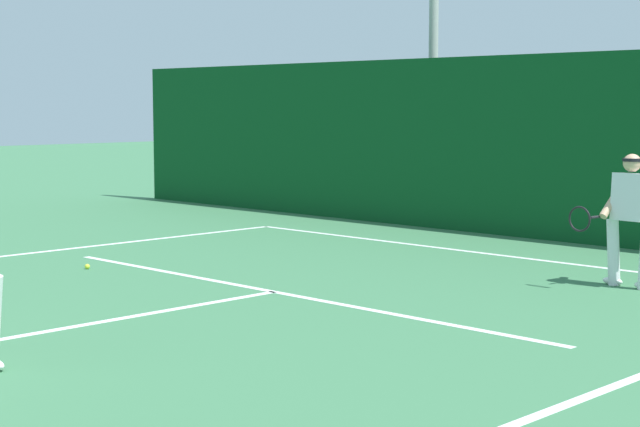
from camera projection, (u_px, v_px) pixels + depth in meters
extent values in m
cube|color=white|center=(490.00, 254.00, 14.48)|extent=(9.33, 0.10, 0.01)
cube|color=white|center=(274.00, 292.00, 11.56)|extent=(7.60, 0.10, 0.01)
cube|color=white|center=(13.00, 337.00, 9.30)|extent=(0.10, 6.40, 0.01)
cylinder|color=silver|center=(613.00, 252.00, 11.97)|extent=(0.20, 0.15, 0.78)
ellipsoid|color=white|center=(613.00, 281.00, 12.00)|extent=(0.27, 0.13, 0.09)
cube|color=silver|center=(631.00, 197.00, 11.74)|extent=(0.42, 0.27, 0.55)
cylinder|color=tan|center=(614.00, 198.00, 11.91)|extent=(0.13, 0.50, 0.47)
sphere|color=tan|center=(632.00, 163.00, 11.70)|extent=(0.21, 0.21, 0.21)
cylinder|color=black|center=(632.00, 160.00, 11.70)|extent=(0.24, 0.24, 0.04)
cylinder|color=black|center=(597.00, 217.00, 11.81)|extent=(0.05, 0.26, 0.03)
torus|color=black|center=(580.00, 219.00, 11.59)|extent=(0.29, 0.05, 0.29)
sphere|color=#D1E033|center=(87.00, 266.00, 13.16)|extent=(0.07, 0.07, 0.07)
cube|color=#0B411B|center=(566.00, 148.00, 15.67)|extent=(20.77, 0.12, 2.86)
cylinder|color=#9EA39E|center=(434.00, 24.00, 19.50)|extent=(0.18, 0.18, 7.21)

